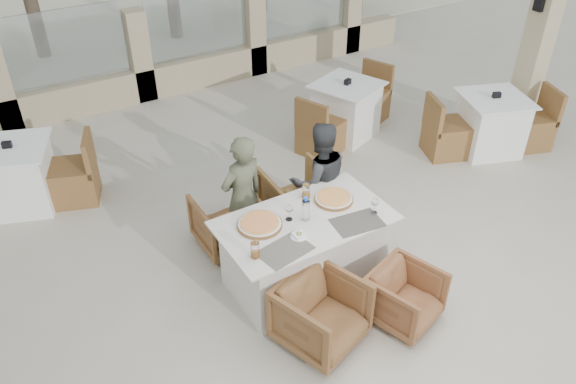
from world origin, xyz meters
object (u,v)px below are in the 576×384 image
beer_glass_left (255,250)px  bg_table_c (490,124)px  pizza_left (260,224)px  diner_left (243,197)px  dining_table (304,252)px  wine_glass_corner (375,205)px  pizza_right (334,198)px  bg_table_b (346,110)px  armchair_far_left (227,221)px  water_bottle (306,209)px  olive_dish (299,235)px  armchair_near_right (405,297)px  diner_right (319,181)px  armchair_far_right (297,195)px  beer_glass_right (306,191)px  bg_table_a (17,177)px  wine_glass_centre (289,211)px  armchair_near_left (321,314)px

beer_glass_left → bg_table_c: beer_glass_left is taller
pizza_left → bg_table_c: size_ratio=0.25×
diner_left → dining_table: bearing=99.6°
pizza_left → wine_glass_corner: 1.07m
pizza_right → bg_table_b: 2.74m
beer_glass_left → armchair_far_left: beer_glass_left is taller
water_bottle → wine_glass_corner: bearing=-22.6°
water_bottle → beer_glass_left: bearing=-161.6°
olive_dish → armchair_near_right: size_ratio=0.19×
diner_left → bg_table_c: 3.78m
wine_glass_corner → diner_right: bearing=92.7°
armchair_far_right → bg_table_c: bg_table_c is taller
beer_glass_right → armchair_far_right: beer_glass_right is taller
beer_glass_right → olive_dish: 0.60m
beer_glass_right → armchair_far_left: bearing=131.9°
water_bottle → bg_table_a: water_bottle is taller
pizza_left → armchair_far_right: pizza_left is taller
wine_glass_corner → bg_table_c: bearing=21.2°
olive_dish → diner_left: bearing=95.6°
dining_table → diner_right: diner_right is taller
water_bottle → bg_table_c: (3.49, 0.88, -0.51)m
pizza_right → wine_glass_corner: 0.42m
wine_glass_centre → beer_glass_left: 0.58m
armchair_far_right → wine_glass_corner: bearing=98.6°
beer_glass_left → diner_right: 1.45m
diner_right → bg_table_b: (1.55, 1.62, -0.28)m
olive_dish → diner_left: 0.92m
beer_glass_right → armchair_far_left: size_ratio=0.23×
water_bottle → diner_left: diner_left is taller
pizza_right → beer_glass_left: size_ratio=2.49×
armchair_near_left → diner_left: (0.00, 1.41, 0.37)m
wine_glass_corner → armchair_near_right: wine_glass_corner is taller
diner_right → bg_table_a: (-2.66, 2.21, -0.28)m
diner_right → armchair_far_right: bearing=-62.9°
bg_table_c → bg_table_a: bearing=-178.5°
dining_table → beer_glass_left: size_ratio=10.67×
wine_glass_centre → olive_dish: 0.27m
bg_table_b → dining_table: bearing=-154.6°
armchair_far_left → armchair_far_right: armchair_far_right is taller
wine_glass_centre → diner_right: (0.68, 0.51, -0.20)m
water_bottle → pizza_left: bearing=161.7°
armchair_far_right → armchair_far_left: bearing=2.2°
wine_glass_centre → bg_table_c: size_ratio=0.11×
pizza_right → bg_table_a: pizza_right is taller
water_bottle → armchair_far_left: size_ratio=0.38×
beer_glass_left → armchair_far_left: bearing=77.0°
diner_left → diner_right: (0.83, -0.14, -0.02)m
beer_glass_right → armchair_near_right: 1.33m
dining_table → diner_left: bearing=110.1°
water_bottle → wine_glass_corner: (0.59, -0.25, -0.03)m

